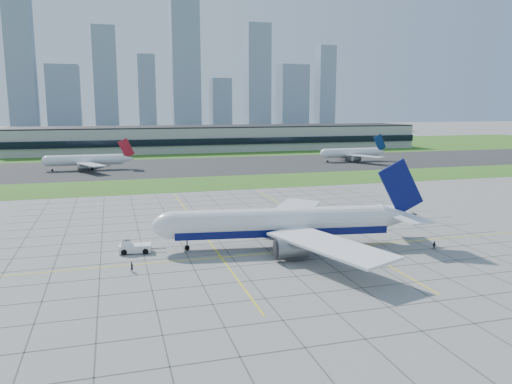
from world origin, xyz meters
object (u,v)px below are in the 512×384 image
(pushback_tug, at_px, (134,247))
(distant_jet_2, at_px, (352,153))
(crew_near, at_px, (132,267))
(crew_far, at_px, (434,245))
(airliner, at_px, (283,223))
(distant_jet_1, at_px, (87,160))

(pushback_tug, relative_size, distant_jet_2, 0.21)
(crew_near, bearing_deg, crew_far, -51.15)
(crew_near, height_order, crew_far, crew_near)
(crew_far, bearing_deg, pushback_tug, -145.72)
(airliner, bearing_deg, distant_jet_1, 115.00)
(crew_far, relative_size, distant_jet_2, 0.04)
(distant_jet_1, bearing_deg, pushback_tug, -84.18)
(crew_near, bearing_deg, distant_jet_1, 46.51)
(crew_near, bearing_deg, pushback_tug, 37.41)
(pushback_tug, bearing_deg, crew_near, -86.16)
(pushback_tug, bearing_deg, distant_jet_1, 103.72)
(pushback_tug, relative_size, crew_far, 5.55)
(airliner, xyz_separation_m, pushback_tug, (-29.66, 3.98, -3.74))
(crew_far, bearing_deg, crew_near, -134.35)
(airliner, xyz_separation_m, crew_near, (-30.49, -7.80, -3.96))
(crew_far, relative_size, distant_jet_1, 0.04)
(pushback_tug, height_order, crew_far, pushback_tug)
(airliner, distance_m, distant_jet_2, 166.02)
(distant_jet_1, height_order, distant_jet_2, same)
(distant_jet_2, bearing_deg, distant_jet_1, 179.61)
(pushback_tug, distance_m, distant_jet_1, 138.94)
(distant_jet_1, bearing_deg, airliner, -72.89)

